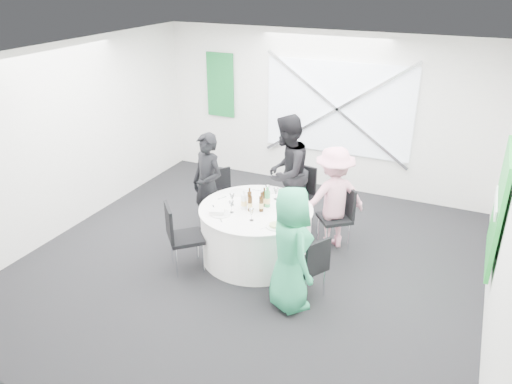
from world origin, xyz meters
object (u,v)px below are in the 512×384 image
at_px(banquet_table, 256,232).
at_px(chair_front_left, 179,233).
at_px(chair_front_right, 312,263).
at_px(clear_water_bottle, 244,202).
at_px(person_man_back, 286,173).
at_px(chair_back_left, 222,192).
at_px(chair_back_right, 340,212).
at_px(person_man_back_left, 208,185).
at_px(person_woman_pink, 333,198).
at_px(person_woman_green, 291,249).
at_px(green_water_bottle, 267,199).
at_px(chair_back, 301,191).

xyz_separation_m(banquet_table, chair_front_left, (-0.78, -0.73, 0.19)).
xyz_separation_m(chair_front_right, clear_water_bottle, (-1.15, 0.51, 0.37)).
distance_m(person_man_back, clear_water_bottle, 1.13).
height_order(chair_back_left, chair_back_right, chair_back_right).
xyz_separation_m(chair_front_right, person_man_back_left, (-1.96, 0.94, 0.30)).
xyz_separation_m(chair_back_right, chair_front_right, (0.04, -1.37, -0.05)).
bearing_deg(chair_back_right, person_man_back_left, -115.71).
relative_size(chair_front_right, person_woman_pink, 0.56).
relative_size(chair_back_right, person_man_back_left, 0.59).
bearing_deg(person_man_back, chair_front_right, 32.95).
bearing_deg(person_man_back_left, chair_back_left, 109.10).
relative_size(person_man_back, person_woman_pink, 1.18).
xyz_separation_m(chair_back_left, chair_front_right, (1.95, -1.37, -0.01)).
bearing_deg(chair_front_left, person_man_back_left, -34.31).
relative_size(chair_back_right, chair_front_right, 1.10).
xyz_separation_m(person_woman_green, green_water_bottle, (-0.70, 0.94, 0.10)).
bearing_deg(person_woman_green, person_woman_pink, -46.20).
relative_size(chair_back_left, person_man_back_left, 0.54).
distance_m(banquet_table, chair_back, 1.26).
distance_m(chair_front_left, clear_water_bottle, 0.96).
relative_size(chair_back, clear_water_bottle, 3.38).
height_order(person_man_back_left, person_woman_green, person_man_back_left).
height_order(person_man_back_left, green_water_bottle, person_man_back_left).
height_order(chair_front_left, clear_water_bottle, clear_water_bottle).
bearing_deg(chair_front_left, banquet_table, -90.00).
bearing_deg(green_water_bottle, person_woman_green, -53.29).
relative_size(chair_front_left, person_woman_green, 0.62).
relative_size(banquet_table, person_woman_pink, 1.02).
height_order(person_man_back, green_water_bottle, person_man_back).
relative_size(banquet_table, chair_back, 1.67).
bearing_deg(clear_water_bottle, person_man_back, 81.00).
xyz_separation_m(banquet_table, chair_front_right, (1.01, -0.60, 0.11)).
height_order(chair_back, chair_front_right, chair_back).
relative_size(chair_front_right, chair_front_left, 0.88).
xyz_separation_m(chair_back, person_woman_pink, (0.66, -0.49, 0.22)).
distance_m(chair_back_left, person_woman_green, 2.40).
bearing_deg(person_man_back, chair_front_left, -22.87).
xyz_separation_m(chair_back_right, green_water_bottle, (-0.85, -0.67, 0.33)).
distance_m(banquet_table, person_woman_pink, 1.20).
xyz_separation_m(chair_front_left, person_woman_pink, (1.65, 1.47, 0.19)).
bearing_deg(chair_back_right, chair_front_right, -37.02).
bearing_deg(green_water_bottle, chair_back_right, 38.22).
height_order(person_man_back_left, person_man_back, person_man_back).
height_order(chair_back, chair_back_left, chair_back).
relative_size(chair_front_right, clear_water_bottle, 3.08).
height_order(chair_back_right, chair_front_left, chair_front_left).
relative_size(person_man_back_left, person_woman_green, 1.02).
height_order(chair_front_left, person_man_back_left, person_man_back_left).
height_order(chair_back_right, clear_water_bottle, clear_water_bottle).
distance_m(chair_back, chair_back_right, 0.89).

